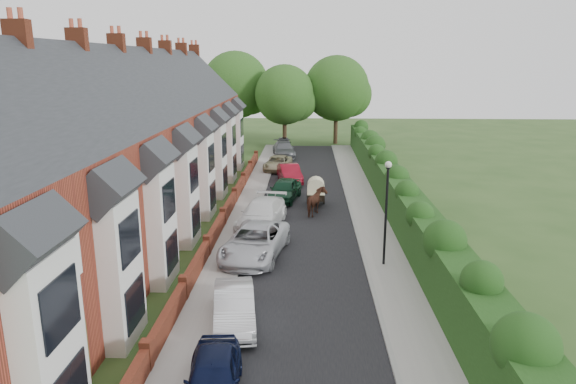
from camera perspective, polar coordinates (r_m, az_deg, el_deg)
name	(u,v)px	position (r m, az deg, el deg)	size (l,w,h in m)	color
ground	(314,303)	(21.52, 2.88, -12.19)	(140.00, 140.00, 0.00)	#2D4C1E
road	(304,221)	(31.74, 1.78, -3.26)	(6.00, 58.00, 0.02)	black
pavement_hedge_side	(371,221)	(31.97, 9.16, -3.22)	(2.20, 58.00, 0.12)	gray
pavement_house_side	(242,220)	(31.98, -5.14, -3.08)	(1.70, 58.00, 0.12)	gray
kerb_hedge_side	(353,221)	(31.86, 7.28, -3.21)	(0.18, 58.00, 0.13)	gray
kerb_house_side	(255,220)	(31.89, -3.72, -3.10)	(0.18, 58.00, 0.13)	gray
hedge	(401,197)	(31.82, 12.49, -0.58)	(2.10, 58.00, 2.85)	#183812
terrace_row	(127,152)	(31.51, -17.44, 4.30)	(9.05, 40.50, 11.50)	#9C3D27
garden_wall_row	(223,218)	(31.07, -7.22, -2.90)	(0.35, 40.35, 1.10)	brown
lamppost	(387,200)	(24.38, 10.90, -0.92)	(0.32, 0.32, 5.16)	black
tree_far_left	(288,96)	(59.51, -0.04, 10.60)	(7.14, 6.80, 9.29)	#332316
tree_far_right	(340,90)	(61.53, 5.77, 11.21)	(7.98, 7.60, 10.31)	#332316
tree_far_back	(239,87)	(62.95, -5.45, 11.56)	(8.40, 8.00, 10.82)	#332316
car_navy	(213,377)	(16.05, -8.29, -19.67)	(1.58, 3.94, 1.34)	black
car_silver_a	(234,307)	(19.75, -5.99, -12.58)	(1.47, 4.22, 1.39)	silver
car_silver_b	(255,242)	(25.94, -3.68, -5.54)	(2.65, 5.75, 1.60)	silver
car_white	(262,214)	(30.48, -2.94, -2.47)	(2.24, 5.52, 1.60)	white
car_green	(284,190)	(36.32, -0.41, 0.26)	(1.82, 4.51, 1.54)	#0F321F
car_red	(290,173)	(41.78, 0.18, 2.07)	(1.53, 4.40, 1.45)	maroon
car_beige	(278,163)	(46.47, -1.14, 3.22)	(2.13, 4.61, 1.28)	tan
car_grey	(284,149)	(53.06, -0.48, 4.75)	(2.11, 5.20, 1.51)	#595C61
car_black	(284,143)	(57.80, -0.48, 5.44)	(1.55, 3.85, 1.31)	black
horse	(316,202)	(32.80, 3.16, -1.12)	(0.94, 2.07, 1.75)	#4B281B
horse_cart	(316,190)	(34.89, 3.12, 0.26)	(1.24, 2.73, 1.97)	black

